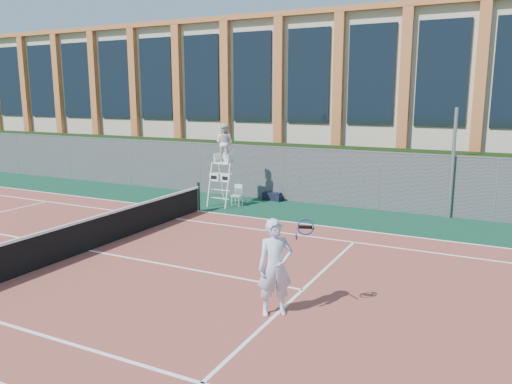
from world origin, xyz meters
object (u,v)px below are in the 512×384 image
at_px(tennis_player, 275,267).
at_px(plastic_chair, 238,193).
at_px(umpire_chair, 225,145).
at_px(steel_pole, 453,164).

bearing_deg(tennis_player, plastic_chair, 122.89).
distance_m(umpire_chair, plastic_chair, 1.96).
distance_m(plastic_chair, tennis_player, 10.15).
xyz_separation_m(umpire_chair, tennis_player, (6.05, -8.44, -1.37)).
bearing_deg(umpire_chair, steel_pole, 11.36).
bearing_deg(umpire_chair, tennis_player, -54.34).
bearing_deg(steel_pole, tennis_player, -102.23).
height_order(steel_pole, plastic_chair, steel_pole).
height_order(umpire_chair, tennis_player, umpire_chair).
height_order(umpire_chair, plastic_chair, umpire_chair).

